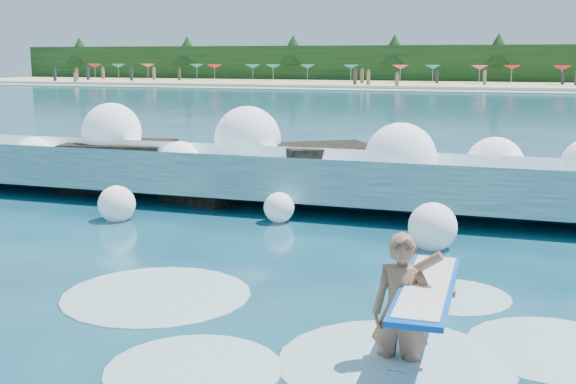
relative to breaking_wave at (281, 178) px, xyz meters
name	(u,v)px	position (x,y,z in m)	size (l,w,h in m)	color
ground	(158,283)	(0.27, -6.64, -0.60)	(200.00, 200.00, 0.00)	#072A3F
beach	(487,86)	(0.27, 71.36, -0.40)	(140.00, 20.00, 0.40)	tan
wet_band	(480,91)	(0.27, 60.36, -0.56)	(140.00, 5.00, 0.08)	silver
treeline	(493,65)	(0.27, 81.36, 1.90)	(140.00, 4.00, 5.00)	black
breaking_wave	(281,178)	(0.00, 0.00, 0.00)	(19.98, 3.04, 1.72)	teal
rock_cluster	(208,174)	(-2.23, 0.54, -0.10)	(8.70, 3.69, 1.59)	black
surfer_with_board	(407,308)	(4.51, -8.45, 0.09)	(0.97, 3.00, 1.88)	#925B44
wave_spray	(289,155)	(0.20, -0.02, 0.58)	(15.00, 5.05, 2.37)	white
surf_foam	(320,333)	(3.30, -7.86, -0.60)	(9.33, 5.48, 0.14)	silver
beach_umbrellas	(492,67)	(0.64, 73.45, 1.65)	(113.01, 6.78, 0.50)	red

